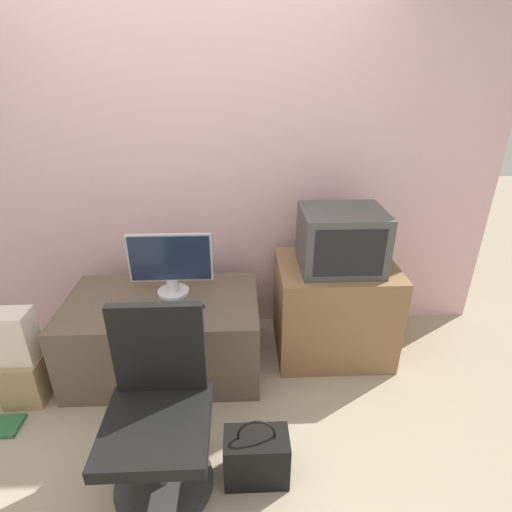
% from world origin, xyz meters
% --- Properties ---
extents(ground_plane, '(12.00, 12.00, 0.00)m').
position_xyz_m(ground_plane, '(0.00, 0.00, 0.00)').
color(ground_plane, tan).
extents(wall_back, '(4.40, 0.05, 2.60)m').
position_xyz_m(wall_back, '(0.00, 1.32, 1.30)').
color(wall_back, beige).
rests_on(wall_back, ground_plane).
extents(desk, '(1.26, 0.73, 0.55)m').
position_xyz_m(desk, '(-0.23, 0.76, 0.27)').
color(desk, brown).
rests_on(desk, ground_plane).
extents(side_stand, '(0.81, 0.62, 0.71)m').
position_xyz_m(side_stand, '(0.96, 0.90, 0.35)').
color(side_stand, olive).
rests_on(side_stand, ground_plane).
extents(main_monitor, '(0.55, 0.21, 0.43)m').
position_xyz_m(main_monitor, '(-0.16, 0.85, 0.76)').
color(main_monitor, silver).
rests_on(main_monitor, desk).
extents(keyboard, '(0.28, 0.14, 0.01)m').
position_xyz_m(keyboard, '(-0.19, 0.64, 0.55)').
color(keyboard, white).
rests_on(keyboard, desk).
extents(mouse, '(0.07, 0.04, 0.03)m').
position_xyz_m(mouse, '(0.03, 0.65, 0.56)').
color(mouse, black).
rests_on(mouse, desk).
extents(crt_tv, '(0.53, 0.45, 0.40)m').
position_xyz_m(crt_tv, '(0.96, 0.87, 0.91)').
color(crt_tv, '#474747').
rests_on(crt_tv, side_stand).
extents(office_chair, '(0.50, 0.50, 0.94)m').
position_xyz_m(office_chair, '(-0.11, -0.08, 0.41)').
color(office_chair, '#333333').
rests_on(office_chair, ground_plane).
extents(cardboard_box_lower, '(0.25, 0.25, 0.31)m').
position_xyz_m(cardboard_box_lower, '(-1.06, 0.50, 0.15)').
color(cardboard_box_lower, '#A3845B').
rests_on(cardboard_box_lower, ground_plane).
extents(cardboard_box_upper, '(0.23, 0.17, 0.33)m').
position_xyz_m(cardboard_box_upper, '(-1.06, 0.50, 0.47)').
color(cardboard_box_upper, beige).
rests_on(cardboard_box_upper, cardboard_box_lower).
extents(handbag, '(0.33, 0.19, 0.39)m').
position_xyz_m(handbag, '(0.36, -0.12, 0.14)').
color(handbag, black).
rests_on(handbag, ground_plane).
extents(book, '(0.19, 0.17, 0.02)m').
position_xyz_m(book, '(-1.11, 0.25, 0.01)').
color(book, '#2D6638').
rests_on(book, ground_plane).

